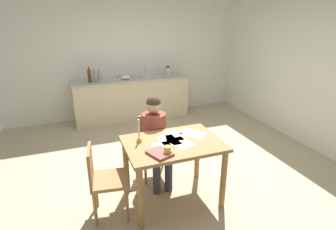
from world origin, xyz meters
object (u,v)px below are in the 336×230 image
at_px(wine_glass_near_sink, 131,72).
at_px(bottle_vinegar, 95,76).
at_px(chair_side_empty, 104,178).
at_px(coffee_mug, 168,150).
at_px(candlestick, 139,135).
at_px(mixing_bowl, 126,77).
at_px(chair_at_table, 153,143).
at_px(wine_glass_by_kettle, 126,72).
at_px(bottle_wine_red, 99,76).
at_px(bottle_oil, 90,76).
at_px(stovetop_kettle, 168,71).
at_px(dining_table, 173,152).
at_px(wine_glass_back_right, 118,73).
at_px(wine_glass_back_left, 122,72).
at_px(person_seated, 155,134).
at_px(book_magazine, 160,153).
at_px(book_cookery, 163,151).
at_px(sink_unit, 147,76).

bearing_deg(wine_glass_near_sink, bottle_vinegar, -165.69).
relative_size(chair_side_empty, coffee_mug, 7.40).
height_order(candlestick, mixing_bowl, candlestick).
distance_m(chair_side_empty, mixing_bowl, 3.06).
relative_size(chair_at_table, wine_glass_by_kettle, 5.56).
height_order(bottle_wine_red, mixing_bowl, bottle_wine_red).
bearing_deg(bottle_oil, stovetop_kettle, 2.66).
xyz_separation_m(bottle_wine_red, stovetop_kettle, (1.49, 0.05, -0.01)).
bearing_deg(dining_table, wine_glass_back_right, 90.97).
bearing_deg(wine_glass_near_sink, wine_glass_back_left, 180.00).
distance_m(dining_table, coffee_mug, 0.36).
relative_size(person_seated, candlestick, 4.26).
xyz_separation_m(dining_table, book_magazine, (-0.24, -0.23, 0.15)).
distance_m(candlestick, wine_glass_back_left, 2.97).
relative_size(bottle_wine_red, wine_glass_near_sink, 1.60).
xyz_separation_m(dining_table, person_seated, (-0.05, 0.49, 0.03)).
bearing_deg(person_seated, wine_glass_near_sink, 83.44).
xyz_separation_m(mixing_bowl, wine_glass_near_sink, (0.17, 0.20, 0.06)).
relative_size(book_cookery, bottle_wine_red, 0.79).
xyz_separation_m(person_seated, sink_unit, (0.61, 2.44, 0.24)).
height_order(wine_glass_by_kettle, wine_glass_back_left, same).
bearing_deg(mixing_bowl, stovetop_kettle, 2.71).
relative_size(dining_table, candlestick, 3.98).
distance_m(bottle_vinegar, wine_glass_near_sink, 0.81).
height_order(dining_table, bottle_vinegar, bottle_vinegar).
bearing_deg(chair_side_empty, mixing_bowl, 72.81).
bearing_deg(person_seated, mixing_bowl, 86.91).
distance_m(chair_at_table, wine_glass_back_right, 2.50).
xyz_separation_m(chair_at_table, chair_side_empty, (-0.77, -0.64, 0.01)).
bearing_deg(candlestick, stovetop_kettle, 63.31).
distance_m(stovetop_kettle, wine_glass_near_sink, 0.81).
xyz_separation_m(person_seated, mixing_bowl, (0.13, 2.39, 0.27)).
bearing_deg(wine_glass_near_sink, person_seated, -96.56).
distance_m(bottle_vinegar, stovetop_kettle, 1.58).
bearing_deg(wine_glass_back_right, bottle_wine_red, -153.86).
distance_m(chair_at_table, coffee_mug, 0.98).
height_order(chair_at_table, book_magazine, chair_at_table).
bearing_deg(book_cookery, bottle_oil, 120.21).
bearing_deg(person_seated, dining_table, -83.69).
bearing_deg(bottle_oil, candlestick, -84.00).
relative_size(candlestick, wine_glass_back_right, 1.82).
height_order(wine_glass_near_sink, wine_glass_back_left, same).
height_order(person_seated, mixing_bowl, person_seated).
bearing_deg(book_cookery, coffee_mug, -48.14).
bearing_deg(wine_glass_back_right, wine_glass_back_left, 0.00).
relative_size(dining_table, bottle_wine_red, 4.54).
xyz_separation_m(bottle_vinegar, bottle_wine_red, (0.09, 0.00, -0.01)).
xyz_separation_m(book_cookery, mixing_bowl, (0.27, 3.06, 0.15)).
height_order(chair_side_empty, book_magazine, chair_side_empty).
height_order(coffee_mug, wine_glass_near_sink, wine_glass_near_sink).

